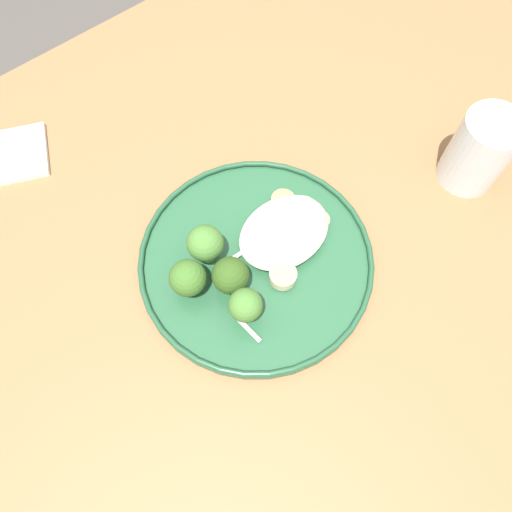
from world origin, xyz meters
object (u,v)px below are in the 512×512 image
(water_glass, at_px, (477,155))
(seared_scallop_tiny_bay, at_px, (253,247))
(seared_scallop_half_hidden, at_px, (283,276))
(dinner_plate, at_px, (256,260))
(broccoli_floret_front_edge, at_px, (188,278))
(broccoli_floret_rear_charred, at_px, (246,306))
(seared_scallop_front_small, at_px, (319,221))
(seared_scallop_tilted_round, at_px, (303,210))
(broccoli_floret_beside_noodles, at_px, (205,244))
(seared_scallop_left_edge, at_px, (283,201))
(broccoli_floret_left_leaning, at_px, (228,273))
(seared_scallop_on_noodles, at_px, (292,246))
(seared_scallop_large_seared, at_px, (288,231))

(water_glass, bearing_deg, seared_scallop_tiny_bay, 162.98)
(seared_scallop_half_hidden, height_order, water_glass, water_glass)
(dinner_plate, height_order, seared_scallop_half_hidden, seared_scallop_half_hidden)
(dinner_plate, xyz_separation_m, broccoli_floret_front_edge, (-0.08, 0.02, 0.03))
(broccoli_floret_rear_charred, height_order, water_glass, water_glass)
(seared_scallop_front_small, relative_size, broccoli_floret_front_edge, 0.47)
(dinner_plate, xyz_separation_m, seared_scallop_tilted_round, (0.09, 0.01, 0.01))
(seared_scallop_tiny_bay, distance_m, broccoli_floret_beside_noodles, 0.06)
(seared_scallop_half_hidden, relative_size, water_glass, 0.32)
(water_glass, bearing_deg, seared_scallop_front_small, 162.78)
(seared_scallop_front_small, distance_m, seared_scallop_tilted_round, 0.03)
(seared_scallop_left_edge, distance_m, broccoli_floret_left_leaning, 0.13)
(broccoli_floret_front_edge, bearing_deg, seared_scallop_tilted_round, -2.92)
(broccoli_floret_rear_charred, xyz_separation_m, broccoli_floret_front_edge, (-0.03, 0.07, -0.01))
(seared_scallop_tilted_round, height_order, broccoli_floret_beside_noodles, broccoli_floret_beside_noodles)
(broccoli_floret_beside_noodles, bearing_deg, seared_scallop_on_noodles, -33.98)
(seared_scallop_half_hidden, height_order, broccoli_floret_rear_charred, broccoli_floret_rear_charred)
(seared_scallop_on_noodles, distance_m, seared_scallop_tiny_bay, 0.05)
(seared_scallop_on_noodles, bearing_deg, broccoli_floret_front_edge, 163.20)
(seared_scallop_half_hidden, xyz_separation_m, broccoli_floret_beside_noodles, (-0.05, 0.08, 0.03))
(seared_scallop_on_noodles, distance_m, seared_scallop_half_hidden, 0.04)
(dinner_plate, relative_size, seared_scallop_front_small, 11.05)
(dinner_plate, bearing_deg, seared_scallop_left_edge, 25.99)
(seared_scallop_front_small, bearing_deg, dinner_plate, 171.03)
(seared_scallop_tilted_round, relative_size, seared_scallop_left_edge, 1.16)
(seared_scallop_left_edge, distance_m, broccoli_floret_front_edge, 0.16)
(broccoli_floret_front_edge, bearing_deg, seared_scallop_large_seared, -8.26)
(broccoli_floret_front_edge, xyz_separation_m, water_glass, (0.39, -0.10, 0.00))
(seared_scallop_half_hidden, relative_size, broccoli_floret_beside_noodles, 0.53)
(seared_scallop_on_noodles, xyz_separation_m, broccoli_floret_front_edge, (-0.13, 0.04, 0.02))
(seared_scallop_half_hidden, relative_size, broccoli_floret_front_edge, 0.59)
(broccoli_floret_beside_noodles, relative_size, broccoli_floret_left_leaning, 1.10)
(seared_scallop_tilted_round, bearing_deg, seared_scallop_large_seared, -162.51)
(dinner_plate, relative_size, broccoli_floret_beside_noodles, 4.70)
(seared_scallop_large_seared, distance_m, seared_scallop_tilted_round, 0.04)
(broccoli_floret_beside_noodles, height_order, broccoli_floret_rear_charred, broccoli_floret_beside_noodles)
(broccoli_floret_rear_charred, bearing_deg, water_glass, -4.99)
(dinner_plate, distance_m, seared_scallop_half_hidden, 0.04)
(seared_scallop_on_noodles, bearing_deg, broccoli_floret_beside_noodles, 146.02)
(seared_scallop_left_edge, bearing_deg, broccoli_floret_rear_charred, -146.81)
(seared_scallop_front_small, height_order, broccoli_floret_front_edge, broccoli_floret_front_edge)
(seared_scallop_tilted_round, height_order, seared_scallop_left_edge, seared_scallop_left_edge)
(seared_scallop_on_noodles, distance_m, seared_scallop_tilted_round, 0.05)
(broccoli_floret_beside_noodles, bearing_deg, broccoli_floret_left_leaning, -91.81)
(seared_scallop_front_small, xyz_separation_m, broccoli_floret_rear_charred, (-0.15, -0.03, 0.03))
(broccoli_floret_left_leaning, height_order, broccoli_floret_rear_charred, broccoli_floret_rear_charred)
(seared_scallop_tiny_bay, height_order, broccoli_floret_left_leaning, broccoli_floret_left_leaning)
(dinner_plate, height_order, water_glass, water_glass)
(seared_scallop_large_seared, xyz_separation_m, seared_scallop_tilted_round, (0.04, 0.01, -0.00))
(seared_scallop_tilted_round, distance_m, broccoli_floret_left_leaning, 0.14)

